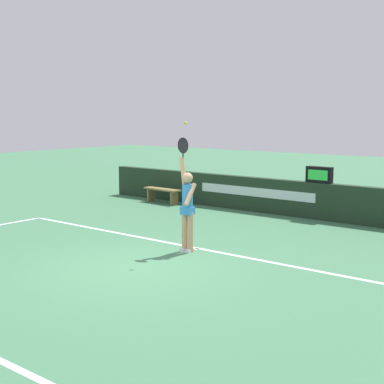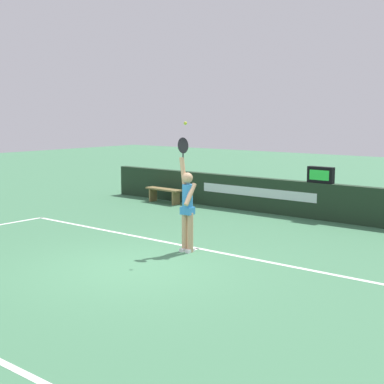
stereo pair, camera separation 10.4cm
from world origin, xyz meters
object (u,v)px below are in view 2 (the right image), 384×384
Objects in this scene: speed_display at (321,175)px; tennis_player at (187,205)px; courtside_bench_far at (164,192)px; tennis_ball at (185,123)px.

speed_display is 0.30× the size of tennis_player.
tennis_player is at bearing -96.28° from speed_display.
tennis_player is at bearing -43.78° from courtside_bench_far.
tennis_player is 36.11× the size of tennis_ball.
tennis_ball is 7.39m from courtside_bench_far.
courtside_bench_far is at bearing 136.22° from tennis_player.
tennis_player reaches higher than courtside_bench_far.
speed_display reaches higher than courtside_bench_far.
tennis_ball reaches higher than tennis_player.
speed_display is 11.01× the size of tennis_ball.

